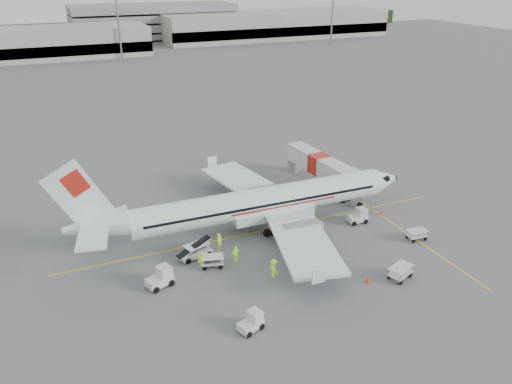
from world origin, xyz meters
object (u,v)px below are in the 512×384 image
(tug_aft, at_px, (159,278))
(tug_fore, at_px, (358,216))
(jet_bridge, at_px, (319,170))
(belt_loader, at_px, (195,247))
(aircraft, at_px, (262,184))
(tug_mid, at_px, (251,322))

(tug_aft, bearing_deg, tug_fore, -10.57)
(jet_bridge, height_order, belt_loader, jet_bridge)
(aircraft, bearing_deg, tug_mid, -116.08)
(jet_bridge, relative_size, tug_mid, 7.87)
(aircraft, xyz_separation_m, jet_bridge, (11.46, 7.53, -3.09))
(jet_bridge, relative_size, tug_aft, 6.77)
(aircraft, bearing_deg, belt_loader, -158.86)
(belt_loader, relative_size, tug_fore, 1.98)
(aircraft, bearing_deg, jet_bridge, 34.28)
(jet_bridge, distance_m, tug_fore, 11.00)
(belt_loader, bearing_deg, aircraft, 8.33)
(jet_bridge, distance_m, tug_aft, 28.28)
(aircraft, height_order, tug_fore, aircraft)
(aircraft, distance_m, belt_loader, 10.01)
(aircraft, height_order, belt_loader, aircraft)
(tug_mid, xyz_separation_m, tug_aft, (-5.19, 8.71, 0.13))
(belt_loader, distance_m, tug_mid, 12.18)
(aircraft, relative_size, tug_aft, 15.96)
(aircraft, relative_size, tug_fore, 17.28)
(aircraft, xyz_separation_m, belt_loader, (-8.61, -3.16, -4.02))
(aircraft, xyz_separation_m, tug_fore, (10.23, -3.34, -4.35))
(tug_fore, height_order, tug_mid, tug_fore)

